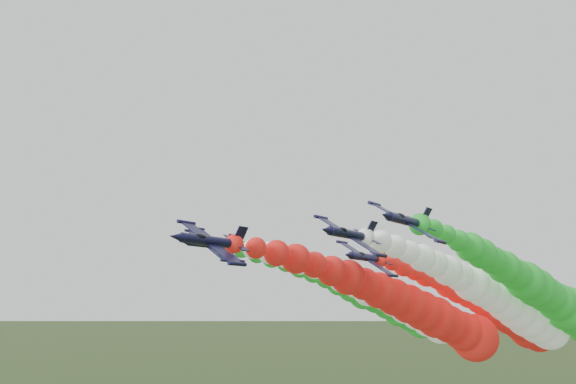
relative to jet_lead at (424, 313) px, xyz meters
The scene contains 6 objects.
jet_lead is the anchor object (origin of this frame).
jet_inner_left 19.19m from the jet_lead, 133.01° to the left, with size 16.42×77.91×21.23m.
jet_inner_right 18.57m from the jet_lead, 55.03° to the left, with size 16.34×77.84×21.16m.
jet_outer_left 27.94m from the jet_lead, 137.12° to the left, with size 16.35×77.85×21.17m.
jet_outer_right 25.49m from the jet_lead, 46.60° to the left, with size 16.60×78.09×21.41m.
jet_trail 29.64m from the jet_lead, 80.53° to the left, with size 16.23×77.72×21.04m.
Camera 1 is at (56.20, -53.42, 27.74)m, focal length 35.00 mm.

